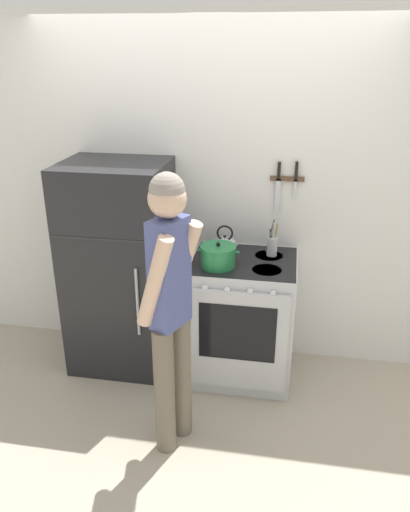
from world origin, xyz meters
The scene contains 9 objects.
ground_plane centered at (0.00, 0.00, 0.00)m, with size 14.00×14.00×0.00m, color #B2A893.
wall_back centered at (0.00, 0.03, 1.27)m, with size 10.00×0.06×2.55m.
refrigerator centered at (-0.62, -0.31, 0.79)m, with size 0.73×0.64×1.57m.
stove_range centered at (0.30, -0.34, 0.47)m, with size 0.74×0.67×0.92m.
dutch_oven_pot centered at (0.13, -0.44, 0.99)m, with size 0.29×0.24×0.18m.
tea_kettle centered at (0.15, -0.19, 0.98)m, with size 0.19×0.15×0.21m.
utensil_jar centered at (0.48, -0.18, 1.00)m, with size 0.08×0.07×0.27m.
person centered at (-0.04, -1.10, 0.98)m, with size 0.37×0.42×1.72m.
wall_knife_strip centered at (0.55, -0.02, 1.44)m, with size 0.24×0.03×0.36m.
Camera 1 is at (0.58, -3.50, 2.31)m, focal length 35.00 mm.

